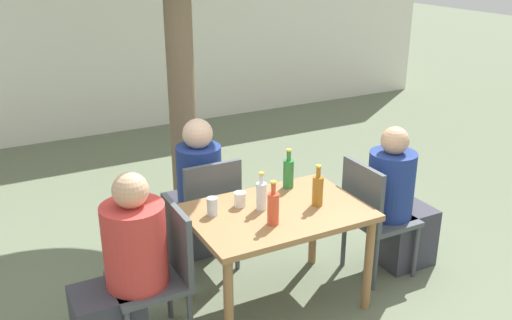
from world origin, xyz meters
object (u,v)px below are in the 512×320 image
Objects in this scene: patio_chair_1 at (373,212)px; drinking_glass_0 at (212,206)px; drinking_glass_1 at (240,199)px; soda_bottle_3 at (273,208)px; person_seated_0 at (123,276)px; amber_bottle_2 at (318,190)px; person_seated_1 at (398,206)px; water_bottle_0 at (261,195)px; green_bottle_1 at (288,173)px; dining_table_front at (277,223)px; person_seated_2 at (196,195)px; patio_chair_0 at (161,268)px; patio_chair_2 at (208,208)px.

drinking_glass_0 is at bearing 83.74° from patio_chair_1.
soda_bottle_3 is at bearing -77.80° from drinking_glass_1.
drinking_glass_0 is (0.64, 0.13, 0.26)m from person_seated_0.
soda_bottle_3 reaches higher than drinking_glass_0.
person_seated_0 is at bearing 177.35° from amber_bottle_2.
drinking_glass_0 is (-1.46, 0.13, 0.27)m from person_seated_1.
green_bottle_1 is (0.34, 0.22, 0.01)m from water_bottle_0.
amber_bottle_2 is 2.87× the size of drinking_glass_1.
person_seated_1 is 1.23m from soda_bottle_3.
patio_chair_1 is 9.11× the size of drinking_glass_1.
drinking_glass_1 is (-0.19, 0.17, 0.15)m from dining_table_front.
drinking_glass_1 is at bearing 100.96° from person_seated_0.
drinking_glass_1 is at bearing 8.50° from drinking_glass_0.
dining_table_front is at bearing -40.95° from drinking_glass_1.
amber_bottle_2 is at bearing -26.06° from drinking_glass_1.
person_seated_1 reaches higher than water_bottle_0.
person_seated_2 is 4.04× the size of soda_bottle_3.
person_seated_0 is 4.09× the size of amber_bottle_2.
person_seated_1 is (1.87, -0.00, -0.00)m from patio_chair_0.
soda_bottle_3 is at bearing 99.62° from patio_chair_1.
water_bottle_0 is 0.16m from drinking_glass_1.
drinking_glass_1 is at bearing 104.93° from patio_chair_0.
patio_chair_0 is 0.51m from drinking_glass_0.
water_bottle_0 reaches higher than drinking_glass_1.
patio_chair_0 is at bearing -165.07° from drinking_glass_1.
amber_bottle_2 reaches higher than water_bottle_0.
drinking_glass_1 is (0.04, -0.70, 0.25)m from person_seated_2.
person_seated_2 is (0.82, 0.87, -0.00)m from person_seated_0.
person_seated_2 reaches higher than patio_chair_2.
green_bottle_1 is (1.30, 0.28, 0.31)m from person_seated_0.
person_seated_1 reaches higher than dining_table_front.
person_seated_1 is at bearing 90.00° from person_seated_0.
amber_bottle_2 is at bearing 118.53° from person_seated_2.
person_seated_1 reaches higher than amber_bottle_2.
soda_bottle_3 is at bearing 97.69° from person_seated_1.
person_seated_0 reaches higher than green_bottle_1.
dining_table_front is 1.05m from person_seated_0.
drinking_glass_1 is (-0.44, -0.11, -0.06)m from green_bottle_1.
person_seated_2 is at bearing 76.72° from drinking_glass_0.
person_seated_2 is (-1.05, 0.87, 0.01)m from patio_chair_1.
dining_table_front is at bearing 167.37° from amber_bottle_2.
water_bottle_0 is (0.73, 0.06, 0.31)m from patio_chair_0.
person_seated_2 is 0.75m from drinking_glass_1.
patio_chair_1 is at bearing 6.47° from amber_bottle_2.
person_seated_0 reaches higher than soda_bottle_3.
drinking_glass_1 is (0.86, 0.17, 0.25)m from person_seated_0.
drinking_glass_0 is (-0.17, -0.73, 0.26)m from person_seated_2.
drinking_glass_1 is at bearing 134.32° from water_bottle_0.
drinking_glass_1 is (0.21, 0.03, -0.01)m from drinking_glass_0.
amber_bottle_2 is at bearing 94.49° from person_seated_1.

